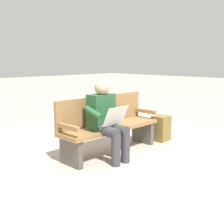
{
  "coord_description": "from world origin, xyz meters",
  "views": [
    {
      "loc": [
        3.09,
        3.12,
        1.46
      ],
      "look_at": [
        0.13,
        0.15,
        0.7
      ],
      "focal_mm": 45.84,
      "sensor_mm": 36.0,
      "label": 1
    }
  ],
  "objects": [
    {
      "name": "backpack",
      "position": [
        -1.15,
        0.13,
        0.23
      ],
      "size": [
        0.31,
        0.32,
        0.46
      ],
      "rotation": [
        0.0,
        0.0,
        3.21
      ],
      "color": "brown",
      "rests_on": "ground"
    },
    {
      "name": "bench_near",
      "position": [
        0.0,
        -0.07,
        0.46
      ],
      "size": [
        1.81,
        0.5,
        0.9
      ],
      "rotation": [
        0.0,
        0.0,
        0.01
      ],
      "color": "olive",
      "rests_on": "ground"
    },
    {
      "name": "ground_plane",
      "position": [
        0.0,
        0.0,
        0.0
      ],
      "size": [
        40.0,
        40.0,
        0.0
      ],
      "primitive_type": "plane",
      "color": "#A89E8E"
    },
    {
      "name": "person_seated",
      "position": [
        0.26,
        0.17,
        0.63
      ],
      "size": [
        0.57,
        0.58,
        1.18
      ],
      "rotation": [
        0.0,
        0.0,
        0.01
      ],
      "color": "#23512D",
      "rests_on": "ground"
    }
  ]
}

